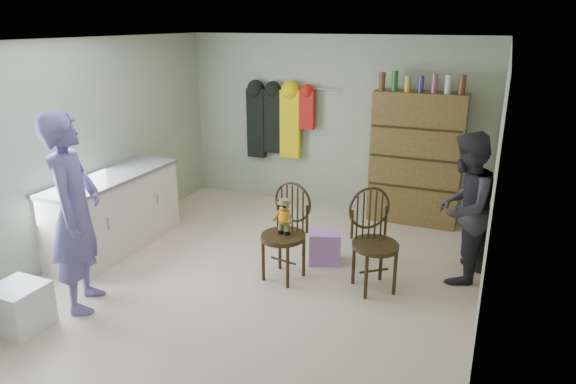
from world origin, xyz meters
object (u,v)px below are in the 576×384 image
at_px(counter, 114,212).
at_px(chair_far, 373,236).
at_px(chair_front, 286,226).
at_px(dresser, 416,158).

distance_m(counter, chair_far, 3.14).
relative_size(counter, chair_far, 1.74).
relative_size(chair_front, dresser, 0.51).
relative_size(counter, dresser, 0.90).
relative_size(chair_front, chair_far, 0.99).
height_order(counter, chair_front, chair_front).
xyz_separation_m(counter, chair_far, (3.13, 0.25, 0.10)).
distance_m(chair_front, dresser, 2.42).
bearing_deg(chair_front, chair_far, 18.68).
xyz_separation_m(counter, chair_front, (2.21, 0.12, 0.13)).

